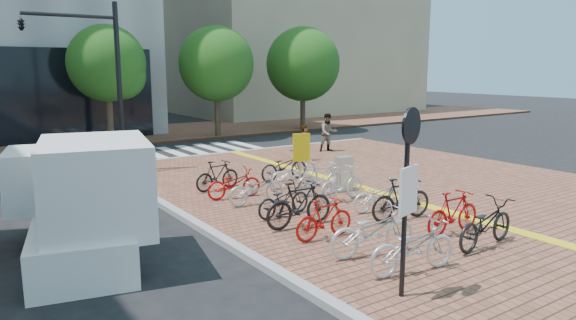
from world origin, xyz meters
TOP-DOWN VIEW (x-y plane):
  - ground at (0.00, 0.00)m, footprint 120.00×120.00m
  - kerb_north at (3.00, 12.00)m, footprint 14.00×0.25m
  - far_sidewalk at (0.00, 21.00)m, footprint 70.00×8.00m
  - building_beige at (18.00, 32.00)m, footprint 20.00×18.00m
  - crosswalk at (0.50, 14.00)m, footprint 7.50×4.00m
  - street_trees at (5.04, 17.45)m, footprint 16.20×4.60m
  - bike_0 at (-1.97, -2.56)m, footprint 2.04×0.98m
  - bike_1 at (-1.95, -1.45)m, footprint 2.10×1.04m
  - bike_2 at (-2.14, -0.08)m, footprint 1.58×0.47m
  - bike_3 at (-2.08, 0.97)m, footprint 1.91×0.57m
  - bike_4 at (-1.89, 1.95)m, footprint 1.74×0.78m
  - bike_5 at (-1.85, 3.39)m, footprint 1.78×0.64m
  - bike_6 at (-2.06, 4.36)m, footprint 1.74×0.72m
  - bike_7 at (-2.01, 5.55)m, footprint 1.63×0.64m
  - bike_8 at (0.41, -2.47)m, footprint 2.03×0.86m
  - bike_9 at (0.54, -1.52)m, footprint 1.74×0.51m
  - bike_10 at (0.40, -0.03)m, footprint 1.89×0.75m
  - bike_11 at (0.51, 0.87)m, footprint 1.72×0.82m
  - bike_12 at (0.38, 2.26)m, footprint 1.80×0.69m
  - bike_13 at (0.34, 3.20)m, footprint 1.74×0.60m
  - bike_14 at (0.25, 4.48)m, footprint 1.78×0.81m
  - bike_15 at (0.54, 5.55)m, footprint 1.87×0.67m
  - pedestrian_a at (3.40, 8.22)m, footprint 0.65×0.57m
  - pedestrian_b at (5.73, 9.59)m, footprint 1.00×0.87m
  - utility_box at (1.29, 3.27)m, footprint 0.50×0.37m
  - yellow_sign at (-0.37, 3.30)m, footprint 0.51×0.22m
  - notice_sign at (-2.90, -3.21)m, footprint 0.58×0.22m
  - traffic_light_pole at (-4.93, 10.45)m, footprint 3.32×1.28m
  - box_truck at (-6.87, 2.19)m, footprint 2.85×4.79m

SIDE VIEW (x-z plane):
  - ground at x=0.00m, z-range 0.00..0.00m
  - crosswalk at x=0.50m, z-range 0.00..0.01m
  - far_sidewalk at x=0.00m, z-range 0.00..0.15m
  - kerb_north at x=3.00m, z-range 0.00..0.15m
  - bike_11 at x=0.51m, z-range 0.15..1.02m
  - bike_4 at x=-1.89m, z-range 0.15..1.04m
  - bike_6 at x=-2.06m, z-range 0.15..1.05m
  - bike_14 at x=0.25m, z-range 0.15..1.05m
  - bike_5 at x=-1.85m, z-range 0.15..1.08m
  - bike_2 at x=-2.14m, z-range 0.15..1.09m
  - bike_7 at x=-2.01m, z-range 0.15..1.11m
  - bike_15 at x=0.54m, z-range 0.15..1.13m
  - bike_0 at x=-1.97m, z-range 0.15..1.18m
  - bike_13 at x=0.34m, z-range 0.15..1.18m
  - bike_8 at x=0.41m, z-range 0.15..1.19m
  - bike_9 at x=0.54m, z-range 0.15..1.19m
  - bike_12 at x=0.38m, z-range 0.15..1.20m
  - bike_1 at x=-1.95m, z-range 0.15..1.21m
  - utility_box at x=1.29m, z-range 0.15..1.23m
  - bike_10 at x=0.40m, z-range 0.15..1.25m
  - bike_3 at x=-2.08m, z-range 0.15..1.29m
  - pedestrian_a at x=3.40m, z-range 0.15..1.65m
  - pedestrian_b at x=5.73m, z-range 0.15..1.90m
  - box_truck at x=-6.87m, z-range -0.08..2.52m
  - yellow_sign at x=-0.37m, z-range 0.52..2.45m
  - notice_sign at x=-2.90m, z-range 0.57..3.80m
  - street_trees at x=5.04m, z-range 0.92..7.27m
  - traffic_light_pole at x=-4.93m, z-range 1.32..7.50m
  - building_beige at x=18.00m, z-range 0.00..18.00m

